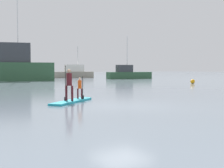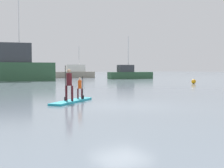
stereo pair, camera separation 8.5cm
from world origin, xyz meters
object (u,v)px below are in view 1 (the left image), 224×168
object	(u,v)px
paddler_child_solo	(80,87)
motor_boat_small_navy	(73,73)
paddler_adult	(69,83)
trawler_grey_distant	(128,74)
fishing_boat_white_large	(1,67)
mooring_buoy_mid	(193,82)
paddleboard_near	(72,101)

from	to	relation	value
paddler_child_solo	motor_boat_small_navy	xyz separation A→B (m)	(16.16, 35.00, 0.18)
paddler_adult	trawler_grey_distant	bearing A→B (deg)	49.35
paddler_adult	motor_boat_small_navy	bearing A→B (deg)	64.39
fishing_boat_white_large	trawler_grey_distant	size ratio (longest dim) A/B	1.96
trawler_grey_distant	fishing_boat_white_large	bearing A→B (deg)	173.48
paddler_adult	mooring_buoy_mid	world-z (taller)	paddler_adult
paddler_adult	mooring_buoy_mid	xyz separation A→B (m)	(19.30, 9.54, -0.75)
paddler_child_solo	fishing_boat_white_large	xyz separation A→B (m)	(2.14, 27.84, 1.16)
mooring_buoy_mid	trawler_grey_distant	bearing A→B (deg)	78.96
fishing_boat_white_large	motor_boat_small_navy	xyz separation A→B (m)	(14.02, 7.15, -0.97)
trawler_grey_distant	paddler_child_solo	bearing A→B (deg)	-130.19
paddler_adult	trawler_grey_distant	size ratio (longest dim) A/B	0.23
paddleboard_near	trawler_grey_distant	xyz separation A→B (m)	(22.31, 26.10, 0.78)
paddler_child_solo	fishing_boat_white_large	distance (m)	27.95
paddler_adult	trawler_grey_distant	world-z (taller)	trawler_grey_distant
mooring_buoy_mid	motor_boat_small_navy	bearing A→B (deg)	94.83
motor_boat_small_navy	mooring_buoy_mid	size ratio (longest dim) A/B	15.39
paddleboard_near	fishing_boat_white_large	distance (m)	28.53
paddleboard_near	mooring_buoy_mid	distance (m)	21.22
paddler_adult	paddleboard_near	bearing A→B (deg)	35.55
motor_boat_small_navy	mooring_buoy_mid	bearing A→B (deg)	-85.17
fishing_boat_white_large	motor_boat_small_navy	distance (m)	15.77
fishing_boat_white_large	mooring_buoy_mid	bearing A→B (deg)	-49.46
paddler_adult	mooring_buoy_mid	bearing A→B (deg)	26.31
fishing_boat_white_large	trawler_grey_distant	distance (m)	19.65
motor_boat_small_navy	mooring_buoy_mid	distance (m)	26.23
paddleboard_near	mooring_buoy_mid	bearing A→B (deg)	26.17
paddler_child_solo	mooring_buoy_mid	distance (m)	20.40
trawler_grey_distant	paddleboard_near	bearing A→B (deg)	-130.52
paddleboard_near	paddler_child_solo	bearing A→B (deg)	35.99
paddleboard_near	paddler_adult	xyz separation A→B (m)	(-0.26, -0.19, 0.95)
motor_boat_small_navy	fishing_boat_white_large	bearing A→B (deg)	-152.97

